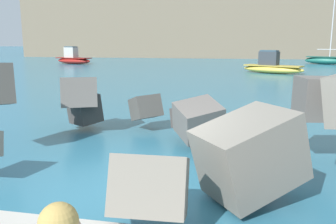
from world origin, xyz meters
The scene contains 6 objects.
ground_plane centered at (0.00, 0.00, 0.00)m, with size 400.00×400.00×0.00m, color #2D6B84.
breakwater_jetty centered at (-0.33, 1.24, 1.08)m, with size 31.34×7.12×2.37m.
boat_near_centre centered at (4.66, 26.72, 0.61)m, with size 5.59×3.73×2.04m.
boat_near_right centered at (-18.98, 35.88, 0.66)m, with size 5.47×3.09×2.20m.
boat_mid_left centered at (12.41, 41.60, 0.56)m, with size 5.30×3.15×8.31m.
headland_bluff centered at (12.58, 76.69, 9.36)m, with size 103.71×45.22×18.68m.
Camera 1 is at (1.91, -6.16, 2.75)m, focal length 37.82 mm.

